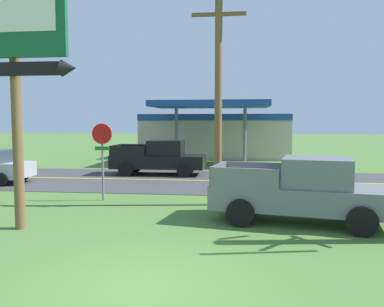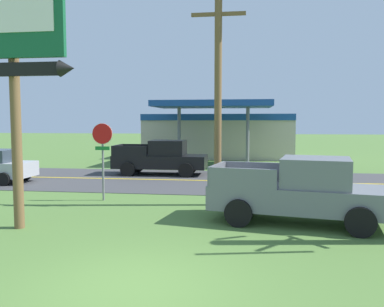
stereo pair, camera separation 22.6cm
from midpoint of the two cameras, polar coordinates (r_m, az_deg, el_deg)
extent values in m
plane|color=#4C7033|center=(7.68, -8.50, -18.50)|extent=(180.00, 180.00, 0.00)
cube|color=#3D3D3F|center=(20.12, 1.40, -3.94)|extent=(140.00, 8.00, 0.02)
cube|color=gold|center=(20.12, 1.40, -3.91)|extent=(126.00, 0.20, 0.01)
cylinder|color=brown|center=(12.00, -24.50, 6.44)|extent=(0.28, 0.28, 6.95)
cube|color=#145633|center=(12.13, -25.33, 16.91)|extent=(3.17, 0.16, 1.94)
cube|color=white|center=(12.11, -25.61, 18.06)|extent=(2.66, 0.03, 1.08)
cube|color=black|center=(11.92, -25.11, 10.96)|extent=(2.85, 0.12, 0.36)
cone|color=black|center=(11.16, -17.87, 11.64)|extent=(0.40, 0.44, 0.44)
cylinder|color=slate|center=(15.42, -13.14, -2.60)|extent=(0.08, 0.08, 2.20)
cylinder|color=red|center=(15.28, -13.28, 2.79)|extent=(0.76, 0.03, 0.76)
cylinder|color=white|center=(15.30, -13.26, 2.79)|extent=(0.80, 0.01, 0.80)
cube|color=#19722D|center=(15.31, -13.24, 0.73)|extent=(0.56, 0.03, 0.14)
cylinder|color=brown|center=(14.16, 3.36, 8.71)|extent=(0.26, 0.26, 8.04)
cube|color=brown|center=(14.61, 3.41, 19.41)|extent=(1.90, 0.12, 0.12)
cube|color=beige|center=(33.70, 3.22, 2.57)|extent=(12.00, 6.00, 3.60)
cube|color=#19478C|center=(30.64, 2.86, 5.27)|extent=(12.00, 0.12, 0.50)
cube|color=#19478C|center=(27.72, 2.43, 7.09)|extent=(8.00, 5.00, 0.40)
cylinder|color=slate|center=(28.00, -2.49, 2.77)|extent=(0.24, 0.24, 4.20)
cylinder|color=slate|center=(27.62, 7.39, 2.71)|extent=(0.24, 0.24, 4.20)
cube|color=slate|center=(12.22, 14.84, -6.13)|extent=(5.47, 2.89, 0.72)
cube|color=slate|center=(12.09, 17.05, -2.55)|extent=(2.20, 2.12, 0.84)
cube|color=#28333D|center=(12.11, 21.27, -2.65)|extent=(0.41, 1.65, 0.71)
cube|color=slate|center=(13.18, 8.46, -2.43)|extent=(1.94, 0.48, 0.56)
cube|color=slate|center=(11.39, 6.98, -3.53)|extent=(1.94, 0.48, 0.56)
cube|color=slate|center=(12.48, 3.36, -2.78)|extent=(0.47, 1.87, 0.56)
cylinder|color=black|center=(13.28, 22.04, -7.04)|extent=(0.84, 0.42, 0.80)
cylinder|color=black|center=(11.37, 22.79, -9.00)|extent=(0.84, 0.42, 0.80)
cylinder|color=black|center=(13.41, 8.08, -6.63)|extent=(0.84, 0.42, 0.80)
cylinder|color=black|center=(11.53, 6.44, -8.48)|extent=(0.84, 0.42, 0.80)
cube|color=black|center=(22.41, -5.16, -1.15)|extent=(5.20, 1.96, 0.72)
cube|color=black|center=(22.25, -4.04, 0.84)|extent=(1.90, 1.80, 0.84)
cube|color=#28333D|center=(22.10, -1.78, 0.82)|extent=(0.10, 1.66, 0.71)
cube|color=black|center=(23.61, -8.33, 0.68)|extent=(1.95, 0.12, 0.56)
cube|color=black|center=(21.84, -9.59, 0.34)|extent=(1.95, 0.12, 0.56)
cube|color=black|center=(23.01, -11.27, 0.53)|extent=(0.12, 1.88, 0.56)
cylinder|color=black|center=(23.13, -0.74, -1.84)|extent=(0.80, 0.28, 0.80)
cylinder|color=black|center=(21.21, -1.44, -2.44)|extent=(0.80, 0.28, 0.80)
cylinder|color=black|center=(23.78, -8.46, -1.72)|extent=(0.80, 0.28, 0.80)
cylinder|color=black|center=(21.91, -9.82, -2.28)|extent=(0.80, 0.28, 0.80)
cylinder|color=black|center=(20.40, -26.07, -3.42)|extent=(0.64, 0.24, 0.64)
cylinder|color=black|center=(21.88, -23.56, -2.82)|extent=(0.64, 0.24, 0.64)
camera|label=1|loc=(0.11, -90.43, -0.04)|focal=36.99mm
camera|label=2|loc=(0.11, 89.57, 0.04)|focal=36.99mm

